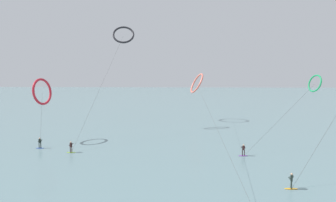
# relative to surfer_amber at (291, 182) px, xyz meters

# --- Properties ---
(sea_water) EXTENTS (400.00, 200.00, 0.08)m
(sea_water) POSITION_rel_surfer_amber_xyz_m (-12.81, 87.29, -0.78)
(sea_water) COLOR slate
(sea_water) RESTS_ON ground
(surfer_amber) EXTENTS (1.40, 0.64, 1.70)m
(surfer_amber) POSITION_rel_surfer_amber_xyz_m (0.00, 0.00, 0.00)
(surfer_amber) COLOR orange
(surfer_amber) RESTS_ON ground
(surfer_lime) EXTENTS (1.40, 0.69, 1.70)m
(surfer_lime) POSITION_rel_surfer_amber_xyz_m (-27.65, 12.49, 0.00)
(surfer_lime) COLOR #8CC62D
(surfer_lime) RESTS_ON ground
(surfer_cobalt) EXTENTS (1.40, 0.58, 1.70)m
(surfer_cobalt) POSITION_rel_surfer_amber_xyz_m (-33.44, 14.72, 0.00)
(surfer_cobalt) COLOR #2647B7
(surfer_cobalt) RESTS_ON ground
(surfer_violet) EXTENTS (1.40, 0.64, 1.70)m
(surfer_violet) POSITION_rel_surfer_amber_xyz_m (-2.32, 11.66, 0.00)
(surfer_violet) COLOR purple
(surfer_violet) RESTS_ON ground
(kite_crimson) EXTENTS (2.35, 6.75, 11.02)m
(kite_crimson) POSITION_rel_surfer_amber_xyz_m (-34.79, 19.11, 7.89)
(kite_crimson) COLOR red
(kite_crimson) RESTS_ON ground
(kite_charcoal) EXTENTS (6.93, 21.13, 21.71)m
(kite_charcoal) POSITION_rel_surfer_amber_xyz_m (-23.15, 31.89, 18.89)
(kite_charcoal) COLOR black
(kite_charcoal) RESTS_ON ground
(kite_emerald) EXTENTS (14.74, 10.92, 11.65)m
(kite_emerald) POSITION_rel_surfer_amber_xyz_m (11.51, 20.93, 9.28)
(kite_emerald) COLOR #199351
(kite_emerald) RESTS_ON ground
(kite_coral) EXTENTS (4.10, 53.64, 11.73)m
(kite_coral) POSITION_rel_surfer_amber_xyz_m (-7.17, 41.55, 8.41)
(kite_coral) COLOR #EA7260
(kite_coral) RESTS_ON ground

